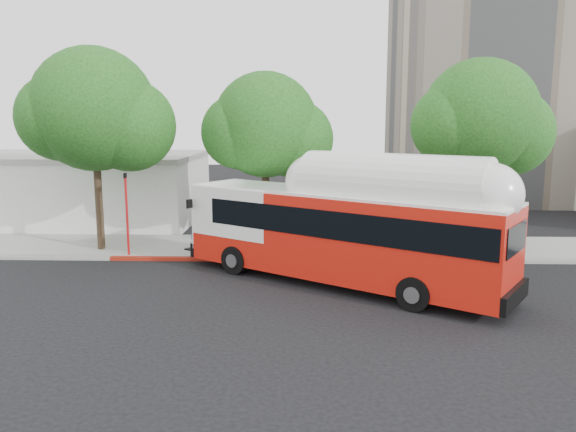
% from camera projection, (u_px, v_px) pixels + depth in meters
% --- Properties ---
extents(ground, '(120.00, 120.00, 0.00)m').
position_uv_depth(ground, '(281.00, 286.00, 21.66)').
color(ground, black).
rests_on(ground, ground).
extents(sidewalk, '(60.00, 5.00, 0.15)m').
position_uv_depth(sidewalk, '(287.00, 247.00, 28.06)').
color(sidewalk, gray).
rests_on(sidewalk, ground).
extents(curb_strip, '(60.00, 0.30, 0.15)m').
position_uv_depth(curb_strip, '(285.00, 260.00, 25.49)').
color(curb_strip, gray).
rests_on(curb_strip, ground).
extents(red_curb_segment, '(10.00, 0.32, 0.16)m').
position_uv_depth(red_curb_segment, '(219.00, 259.00, 25.58)').
color(red_curb_segment, maroon).
rests_on(red_curb_segment, ground).
extents(street_tree_left, '(6.67, 5.80, 9.74)m').
position_uv_depth(street_tree_left, '(104.00, 114.00, 26.29)').
color(street_tree_left, '#2D2116').
rests_on(street_tree_left, ground).
extents(street_tree_mid, '(5.75, 5.00, 8.62)m').
position_uv_depth(street_tree_mid, '(274.00, 129.00, 26.66)').
color(street_tree_mid, '#2D2116').
rests_on(street_tree_mid, ground).
extents(street_tree_right, '(6.21, 5.40, 9.18)m').
position_uv_depth(street_tree_right, '(489.00, 122.00, 26.10)').
color(street_tree_right, '#2D2116').
rests_on(street_tree_right, ground).
extents(low_commercial_bldg, '(16.20, 10.20, 4.25)m').
position_uv_depth(low_commercial_bldg, '(70.00, 187.00, 35.52)').
color(low_commercial_bldg, silver).
rests_on(low_commercial_bldg, ground).
extents(transit_bus, '(13.00, 9.80, 4.15)m').
position_uv_depth(transit_bus, '(341.00, 235.00, 21.64)').
color(transit_bus, red).
rests_on(transit_bus, ground).
extents(signal_pole, '(0.11, 0.38, 3.96)m').
position_uv_depth(signal_pole, '(127.00, 215.00, 25.82)').
color(signal_pole, red).
rests_on(signal_pole, ground).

